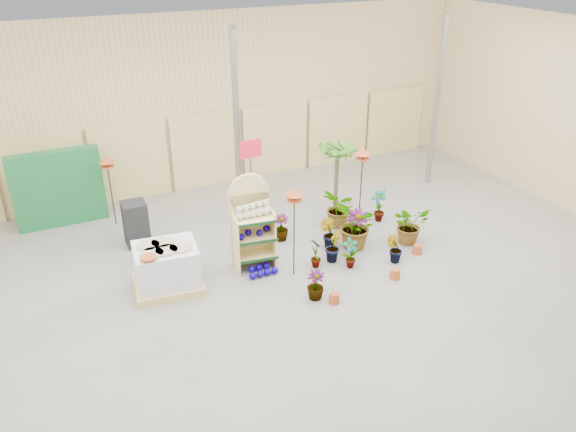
# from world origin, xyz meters

# --- Properties ---
(room) EXTENTS (15.20, 12.10, 4.70)m
(room) POSITION_xyz_m (0.00, 0.91, 2.21)
(room) COLOR slate
(room) RESTS_ON ground
(display_shelf) EXTENTS (0.89, 0.63, 1.98)m
(display_shelf) POSITION_xyz_m (-0.45, 1.63, 0.90)
(display_shelf) COLOR #DCC67E
(display_shelf) RESTS_ON ground
(teddy_bears) EXTENTS (0.74, 0.20, 0.32)m
(teddy_bears) POSITION_xyz_m (-0.42, 1.53, 1.26)
(teddy_bears) COLOR beige
(teddy_bears) RESTS_ON display_shelf
(gazing_balls_shelf) EXTENTS (0.73, 0.25, 0.14)m
(gazing_balls_shelf) POSITION_xyz_m (-0.45, 1.52, 0.78)
(gazing_balls_shelf) COLOR #0E008A
(gazing_balls_shelf) RESTS_ON display_shelf
(gazing_balls_floor) EXTENTS (0.63, 0.39, 0.15)m
(gazing_balls_floor) POSITION_xyz_m (-0.44, 1.17, 0.07)
(gazing_balls_floor) COLOR #0E008A
(gazing_balls_floor) RESTS_ON ground
(pallet_stack) EXTENTS (1.38, 1.19, 0.94)m
(pallet_stack) POSITION_xyz_m (-2.26, 1.48, 0.45)
(pallet_stack) COLOR tan
(pallet_stack) RESTS_ON ground
(charcoal_planters) EXTENTS (0.50, 0.50, 1.00)m
(charcoal_planters) POSITION_xyz_m (-2.43, 3.48, 0.50)
(charcoal_planters) COLOR black
(charcoal_planters) RESTS_ON ground
(trellis_stock) EXTENTS (2.00, 0.30, 1.80)m
(trellis_stock) POSITION_xyz_m (-3.80, 5.20, 0.90)
(trellis_stock) COLOR #17632F
(trellis_stock) RESTS_ON ground
(offer_sign) EXTENTS (0.50, 0.08, 2.20)m
(offer_sign) POSITION_xyz_m (0.10, 2.98, 1.57)
(offer_sign) COLOR gray
(offer_sign) RESTS_ON ground
(bird_table_front) EXTENTS (0.34, 0.34, 1.89)m
(bird_table_front) POSITION_xyz_m (0.14, 0.89, 1.76)
(bird_table_front) COLOR black
(bird_table_front) RESTS_ON ground
(bird_table_right) EXTENTS (0.34, 0.34, 2.09)m
(bird_table_right) POSITION_xyz_m (2.19, 1.76, 1.94)
(bird_table_right) COLOR black
(bird_table_right) RESTS_ON ground
(bird_table_back) EXTENTS (0.34, 0.34, 1.70)m
(bird_table_back) POSITION_xyz_m (-2.71, 4.64, 1.58)
(bird_table_back) COLOR black
(bird_table_back) RESTS_ON ground
(palm) EXTENTS (0.70, 0.70, 1.88)m
(palm) POSITION_xyz_m (2.28, 2.98, 1.61)
(palm) COLOR brown
(palm) RESTS_ON ground
(potted_plant_0) EXTENTS (0.31, 0.40, 0.68)m
(potted_plant_0) POSITION_xyz_m (0.68, 0.94, 0.34)
(potted_plant_0) COLOR #3D7920
(potted_plant_0) RESTS_ON ground
(potted_plant_1) EXTENTS (0.47, 0.47, 0.67)m
(potted_plant_1) POSITION_xyz_m (1.11, 1.03, 0.34)
(potted_plant_1) COLOR #3D7920
(potted_plant_1) RESTS_ON ground
(potted_plant_2) EXTENTS (1.14, 1.21, 1.08)m
(potted_plant_2) POSITION_xyz_m (1.80, 1.26, 0.54)
(potted_plant_2) COLOR #3D7920
(potted_plant_2) RESTS_ON ground
(potted_plant_3) EXTENTS (0.67, 0.67, 0.89)m
(potted_plant_3) POSITION_xyz_m (1.82, 1.29, 0.44)
(potted_plant_3) COLOR #3D7920
(potted_plant_3) RESTS_ON ground
(potted_plant_4) EXTENTS (0.30, 0.43, 0.79)m
(potted_plant_4) POSITION_xyz_m (2.99, 2.16, 0.40)
(potted_plant_4) COLOR #3D7920
(potted_plant_4) RESTS_ON ground
(potted_plant_5) EXTENTS (0.44, 0.46, 0.66)m
(potted_plant_5) POSITION_xyz_m (1.29, 1.55, 0.33)
(potted_plant_5) COLOR #3D7920
(potted_plant_5) RESTS_ON ground
(potted_plant_6) EXTENTS (0.91, 0.98, 0.91)m
(potted_plant_6) POSITION_xyz_m (1.99, 2.31, 0.45)
(potted_plant_6) COLOR #3D7920
(potted_plant_6) RESTS_ON ground
(potted_plant_7) EXTENTS (0.46, 0.46, 0.58)m
(potted_plant_7) POSITION_xyz_m (0.14, -0.03, 0.29)
(potted_plant_7) COLOR #3D7920
(potted_plant_7) RESTS_ON ground
(potted_plant_8) EXTENTS (0.35, 0.24, 0.66)m
(potted_plant_8) POSITION_xyz_m (1.29, 0.63, 0.33)
(potted_plant_8) COLOR #3D7920
(potted_plant_8) RESTS_ON ground
(potted_plant_9) EXTENTS (0.43, 0.41, 0.61)m
(potted_plant_9) POSITION_xyz_m (2.23, 0.43, 0.30)
(potted_plant_9) COLOR #3D7920
(potted_plant_9) RESTS_ON ground
(potted_plant_10) EXTENTS (0.82, 0.72, 0.88)m
(potted_plant_10) POSITION_xyz_m (3.02, 0.99, 0.44)
(potted_plant_10) COLOR #3D7920
(potted_plant_10) RESTS_ON ground
(potted_plant_11) EXTENTS (0.48, 0.48, 0.61)m
(potted_plant_11) POSITION_xyz_m (0.50, 2.30, 0.30)
(potted_plant_11) COLOR #3D7920
(potted_plant_11) RESTS_ON ground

